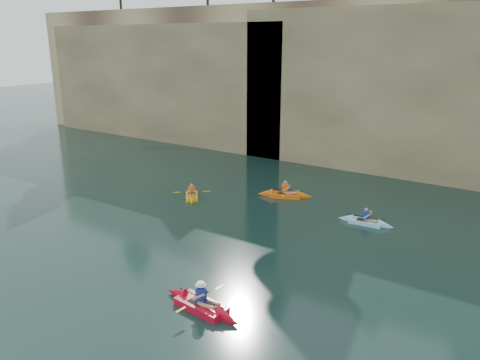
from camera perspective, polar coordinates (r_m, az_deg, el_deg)
The scene contains 10 objects.
ground at distance 16.14m, azimuth -11.03°, elevation -17.21°, with size 160.00×160.00×0.00m, color black.
cliff at distance 40.58m, azimuth 20.03°, elevation 11.68°, with size 70.00×16.00×12.00m, color tan.
cliff_slab_west at distance 43.73m, azimuth -9.61°, elevation 11.79°, with size 26.00×2.40×10.56m, color tan.
cliff_slab_center at distance 32.97m, azimuth 20.17°, elevation 10.16°, with size 24.00×2.40×11.40m, color tan.
sea_cave_west at distance 42.33m, azimuth -8.00°, elevation 7.22°, with size 4.50×1.00×4.00m, color black.
sea_cave_center at distance 34.90m, azimuth 9.65°, elevation 4.43°, with size 3.50×1.00×3.20m, color black.
main_kayaker at distance 16.72m, azimuth -4.74°, elevation -14.92°, with size 3.49×2.32×1.27m.
kayaker_orange at distance 27.68m, azimuth 5.49°, elevation -1.78°, with size 3.30×2.30×1.24m.
kayaker_yellow at distance 27.55m, azimuth -5.90°, elevation -1.93°, with size 2.19×2.48×1.09m.
kayaker_ltblue_mid at distance 24.45m, azimuth 15.04°, elevation -4.92°, with size 2.86×2.14×1.07m.
Camera 1 is at (9.70, -9.30, 8.96)m, focal length 35.00 mm.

